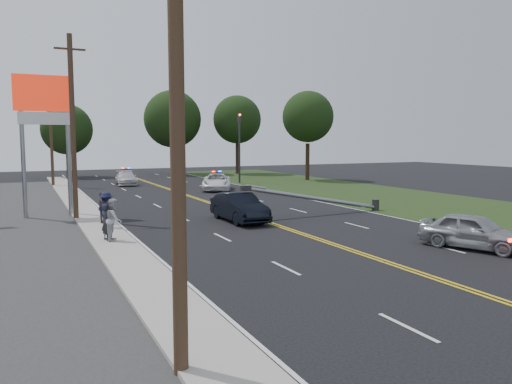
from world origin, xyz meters
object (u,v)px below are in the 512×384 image
bystander_a (106,222)px  bystander_c (106,209)px  utility_pole_far (51,132)px  emergency_a (217,182)px  pylon_sign (44,111)px  utility_pole_near (177,101)px  crashed_sedan (239,207)px  traffic_signal (239,142)px  fallen_streetlight (322,199)px  bystander_b (114,219)px  emergency_b (126,178)px  waiting_sedan (474,231)px  utility_pole_mid (73,127)px  bystander_d (102,207)px

bystander_a → bystander_c: size_ratio=0.91×
utility_pole_far → emergency_a: utility_pole_far is taller
pylon_sign → utility_pole_near: utility_pole_near is taller
utility_pole_near → crashed_sedan: bearing=63.2°
traffic_signal → fallen_streetlight: 22.62m
utility_pole_near → pylon_sign: bearing=93.4°
bystander_b → utility_pole_near: bearing=-168.3°
emergency_b → crashed_sedan: bearing=-81.0°
bystander_b → crashed_sedan: bearing=-51.9°
pylon_sign → bystander_a: (1.89, -8.99, -5.09)m
pylon_sign → bystander_b: pylon_sign is taller
bystander_a → bystander_b: 0.35m
utility_pole_near → bystander_c: bearing=86.2°
utility_pole_far → bystander_a: (0.59, -28.99, -4.18)m
crashed_sedan → waiting_sedan: size_ratio=1.10×
emergency_a → bystander_b: bystander_b is taller
utility_pole_near → bystander_b: bearing=86.1°
crashed_sedan → traffic_signal: bearing=65.5°
pylon_sign → bystander_a: 10.50m
utility_pole_far → bystander_b: utility_pole_far is taller
traffic_signal → bystander_a: size_ratio=4.50×
utility_pole_far → waiting_sedan: bearing=-69.2°
traffic_signal → utility_pole_mid: (-17.50, -18.00, 0.88)m
pylon_sign → crashed_sedan: pylon_sign is taller
utility_pole_far → emergency_b: size_ratio=2.17×
waiting_sedan → emergency_b: bearing=80.0°
traffic_signal → bystander_b: size_ratio=3.92×
utility_pole_mid → bystander_a: 8.17m
traffic_signal → utility_pole_far: bearing=167.1°
crashed_sedan → waiting_sedan: bearing=-61.4°
utility_pole_far → traffic_signal: bearing=-12.9°
utility_pole_mid → bystander_b: utility_pole_mid is taller
bystander_c → pylon_sign: bearing=-3.3°
crashed_sedan → bystander_c: size_ratio=2.70×
utility_pole_mid → bystander_c: size_ratio=5.79×
fallen_streetlight → crashed_sedan: 5.43m
utility_pole_near → utility_pole_far: 42.00m
crashed_sedan → bystander_a: 7.88m
emergency_a → bystander_d: (-11.72, -14.41, 0.21)m
utility_pole_mid → bystander_d: 4.90m
pylon_sign → waiting_sedan: bearing=-47.4°
fallen_streetlight → emergency_a: (-0.61, 16.04, -0.20)m
waiting_sedan → utility_pole_near: bearing=179.9°
pylon_sign → utility_pole_near: bearing=-86.6°
bystander_d → waiting_sedan: bearing=-125.3°
bystander_a → pylon_sign: bearing=-6.9°
crashed_sedan → bystander_c: 6.89m
utility_pole_near → bystander_a: utility_pole_near is taller
crashed_sedan → emergency_b: bearing=92.0°
bystander_c → bystander_d: (-0.03, 1.25, -0.05)m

